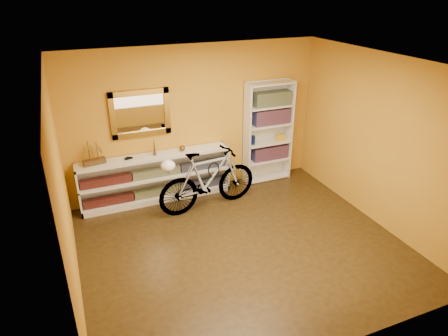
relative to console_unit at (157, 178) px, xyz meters
name	(u,v)px	position (x,y,z in m)	size (l,w,h in m)	color
floor	(242,246)	(0.80, -1.81, -0.43)	(4.50, 4.00, 0.01)	black
ceiling	(246,65)	(0.80, -1.81, 2.18)	(4.50, 4.00, 0.01)	silver
back_wall	(196,121)	(0.80, 0.19, 0.88)	(4.50, 0.01, 2.60)	#BF821C
left_wall	(63,196)	(-1.45, -1.81, 0.88)	(0.01, 4.00, 2.60)	#BF821C
right_wall	(379,141)	(3.06, -1.81, 0.88)	(0.01, 4.00, 2.60)	#BF821C
gilt_mirror	(140,114)	(-0.15, 0.15, 1.12)	(0.98, 0.06, 0.78)	#896018
wall_socket	(242,167)	(1.70, 0.17, -0.17)	(0.09, 0.01, 0.09)	silver
console_unit	(157,178)	(0.00, 0.00, 0.00)	(2.60, 0.35, 0.85)	silver
cd_row_lower	(158,191)	(0.00, -0.02, -0.26)	(2.50, 0.13, 0.14)	black
cd_row_upper	(156,173)	(0.00, -0.02, 0.11)	(2.50, 0.13, 0.14)	navy
model_ship	(93,152)	(-0.97, 0.00, 0.63)	(0.35, 0.13, 0.42)	#3F2A11
toy_car	(129,159)	(-0.43, 0.00, 0.43)	(0.00, 0.00, 0.00)	black
bronze_ornament	(154,147)	(0.00, 0.00, 0.58)	(0.05, 0.05, 0.31)	brown
decorative_orb	(182,148)	(0.48, 0.00, 0.48)	(0.10, 0.10, 0.10)	brown
bookcase	(268,132)	(2.16, 0.03, 0.52)	(0.90, 0.30, 1.90)	silver
book_row_a	(269,152)	(2.21, 0.03, 0.12)	(0.70, 0.22, 0.26)	maroon
book_row_b	(271,116)	(2.21, 0.03, 0.83)	(0.70, 0.22, 0.28)	maroon
book_row_c	(272,98)	(2.21, 0.03, 1.16)	(0.70, 0.22, 0.25)	#1A4D5B
travel_mug	(253,140)	(1.84, 0.01, 0.42)	(0.08, 0.08, 0.17)	navy
red_tin	(259,101)	(1.96, 0.06, 1.14)	(0.15, 0.15, 0.20)	maroon
yellow_bag	(280,137)	(2.41, -0.01, 0.40)	(0.16, 0.11, 0.13)	gold
bicycle	(208,180)	(0.73, -0.59, 0.10)	(1.79, 0.46, 1.05)	silver
helmet	(168,166)	(0.05, -0.66, 0.50)	(0.23, 0.22, 0.17)	white
u_lock	(214,170)	(0.84, -0.58, 0.26)	(0.20, 0.20, 0.02)	black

